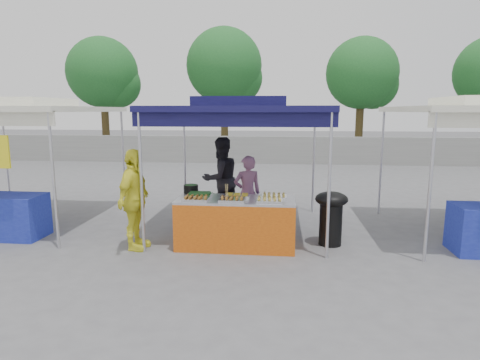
# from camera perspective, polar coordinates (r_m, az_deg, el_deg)

# --- Properties ---
(ground_plane) EXTENTS (80.00, 80.00, 0.00)m
(ground_plane) POSITION_cam_1_polar(r_m,az_deg,el_deg) (7.13, -0.49, -9.17)
(ground_plane) COLOR #5E5E60
(back_wall) EXTENTS (40.00, 0.25, 1.20)m
(back_wall) POSITION_cam_1_polar(r_m,az_deg,el_deg) (17.80, 3.37, 4.29)
(back_wall) COLOR gray
(back_wall) RESTS_ON ground_plane
(main_canopy) EXTENTS (3.20, 3.20, 2.57)m
(main_canopy) POSITION_cam_1_polar(r_m,az_deg,el_deg) (7.71, 0.28, 10.19)
(main_canopy) COLOR silver
(main_canopy) RESTS_ON ground_plane
(neighbor_stall_left) EXTENTS (3.20, 3.20, 2.57)m
(neighbor_stall_left) POSITION_cam_1_polar(r_m,az_deg,el_deg) (8.99, -29.94, 3.92)
(neighbor_stall_left) COLOR silver
(neighbor_stall_left) RESTS_ON ground_plane
(tree_0) EXTENTS (3.47, 3.40, 5.84)m
(tree_0) POSITION_cam_1_polar(r_m,az_deg,el_deg) (21.22, -18.51, 13.87)
(tree_0) COLOR #44361A
(tree_0) RESTS_ON ground_plane
(tree_1) EXTENTS (3.70, 3.67, 6.31)m
(tree_1) POSITION_cam_1_polar(r_m,az_deg,el_deg) (20.36, -1.82, 15.48)
(tree_1) COLOR #44361A
(tree_1) RESTS_ON ground_plane
(tree_2) EXTENTS (3.39, 3.31, 5.69)m
(tree_2) POSITION_cam_1_polar(r_m,az_deg,el_deg) (20.17, 17.31, 13.88)
(tree_2) COLOR #44361A
(tree_2) RESTS_ON ground_plane
(vendor_table) EXTENTS (2.00, 0.80, 0.85)m
(vendor_table) POSITION_cam_1_polar(r_m,az_deg,el_deg) (6.91, -0.58, -6.11)
(vendor_table) COLOR #CB5612
(vendor_table) RESTS_ON ground_plane
(food_tray_fl) EXTENTS (0.42, 0.30, 0.07)m
(food_tray_fl) POSITION_cam_1_polar(r_m,az_deg,el_deg) (6.67, -6.28, -2.69)
(food_tray_fl) COLOR silver
(food_tray_fl) RESTS_ON vendor_table
(food_tray_fm) EXTENTS (0.42, 0.30, 0.07)m
(food_tray_fm) POSITION_cam_1_polar(r_m,az_deg,el_deg) (6.57, -1.15, -2.82)
(food_tray_fm) COLOR silver
(food_tray_fm) RESTS_ON vendor_table
(food_tray_fr) EXTENTS (0.42, 0.30, 0.07)m
(food_tray_fr) POSITION_cam_1_polar(r_m,az_deg,el_deg) (6.54, 4.23, -2.90)
(food_tray_fr) COLOR silver
(food_tray_fr) RESTS_ON vendor_table
(food_tray_bl) EXTENTS (0.42, 0.30, 0.07)m
(food_tray_bl) POSITION_cam_1_polar(r_m,az_deg,el_deg) (6.99, -5.79, -2.09)
(food_tray_bl) COLOR silver
(food_tray_bl) RESTS_ON vendor_table
(food_tray_bm) EXTENTS (0.42, 0.30, 0.07)m
(food_tray_bm) POSITION_cam_1_polar(r_m,az_deg,el_deg) (6.89, -0.39, -2.22)
(food_tray_bm) COLOR silver
(food_tray_bm) RESTS_ON vendor_table
(food_tray_br) EXTENTS (0.42, 0.30, 0.07)m
(food_tray_br) POSITION_cam_1_polar(r_m,az_deg,el_deg) (6.83, 4.87, -2.37)
(food_tray_br) COLOR silver
(food_tray_br) RESTS_ON vendor_table
(cooking_pot) EXTENTS (0.26, 0.26, 0.15)m
(cooking_pot) POSITION_cam_1_polar(r_m,az_deg,el_deg) (7.30, -6.99, -1.28)
(cooking_pot) COLOR black
(cooking_pot) RESTS_ON vendor_table
(skewer_cup) EXTENTS (0.08, 0.08, 0.10)m
(skewer_cup) POSITION_cam_1_polar(r_m,az_deg,el_deg) (6.62, -1.91, -2.61)
(skewer_cup) COLOR silver
(skewer_cup) RESTS_ON vendor_table
(wok_burner) EXTENTS (0.57, 0.57, 0.95)m
(wok_burner) POSITION_cam_1_polar(r_m,az_deg,el_deg) (7.16, 12.81, -4.66)
(wok_burner) COLOR black
(wok_burner) RESTS_ON ground_plane
(crate_left) EXTENTS (0.56, 0.39, 0.33)m
(crate_left) POSITION_cam_1_polar(r_m,az_deg,el_deg) (7.49, -2.11, -6.89)
(crate_left) COLOR #1423AA
(crate_left) RESTS_ON ground_plane
(crate_right) EXTENTS (0.55, 0.38, 0.33)m
(crate_right) POSITION_cam_1_polar(r_m,az_deg,el_deg) (7.68, 2.21, -6.50)
(crate_right) COLOR #1423AA
(crate_right) RESTS_ON ground_plane
(crate_stacked) EXTENTS (0.54, 0.38, 0.33)m
(crate_stacked) POSITION_cam_1_polar(r_m,az_deg,el_deg) (7.60, 2.23, -4.14)
(crate_stacked) COLOR #1423AA
(crate_stacked) RESTS_ON crate_right
(vendor_woman) EXTENTS (0.63, 0.51, 1.48)m
(vendor_woman) POSITION_cam_1_polar(r_m,az_deg,el_deg) (7.78, 1.06, -1.91)
(vendor_woman) COLOR #905B7D
(vendor_woman) RESTS_ON ground_plane
(helper_man) EXTENTS (1.09, 1.07, 1.78)m
(helper_man) POSITION_cam_1_polar(r_m,az_deg,el_deg) (8.55, -2.75, 0.17)
(helper_man) COLOR black
(helper_man) RESTS_ON ground_plane
(customer_person) EXTENTS (0.50, 1.03, 1.71)m
(customer_person) POSITION_cam_1_polar(r_m,az_deg,el_deg) (6.93, -14.81, -2.74)
(customer_person) COLOR yellow
(customer_person) RESTS_ON ground_plane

